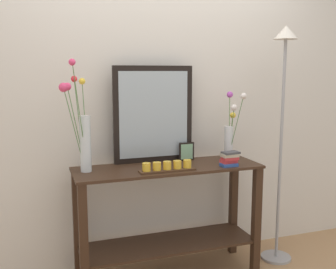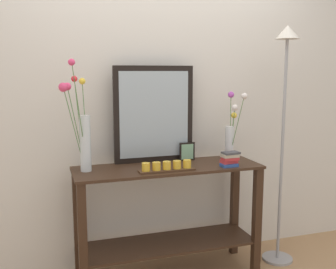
% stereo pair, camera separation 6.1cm
% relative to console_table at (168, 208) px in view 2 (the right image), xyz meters
% --- Properties ---
extents(wall_back, '(6.40, 0.08, 2.70)m').
position_rel_console_table_xyz_m(wall_back, '(0.00, 0.34, 0.83)').
color(wall_back, silver).
rests_on(wall_back, ground).
extents(console_table, '(1.35, 0.43, 0.83)m').
position_rel_console_table_xyz_m(console_table, '(0.00, 0.00, 0.00)').
color(console_table, '#382316').
rests_on(console_table, ground).
extents(mirror_leaning, '(0.61, 0.03, 0.72)m').
position_rel_console_table_xyz_m(mirror_leaning, '(-0.05, 0.18, 0.67)').
color(mirror_leaning, black).
rests_on(mirror_leaning, console_table).
extents(tall_vase_left, '(0.20, 0.25, 0.75)m').
position_rel_console_table_xyz_m(tall_vase_left, '(-0.60, 0.04, 0.60)').
color(tall_vase_left, silver).
rests_on(tall_vase_left, console_table).
extents(vase_right, '(0.13, 0.25, 0.52)m').
position_rel_console_table_xyz_m(vase_right, '(0.54, 0.08, 0.53)').
color(vase_right, silver).
rests_on(vase_right, console_table).
extents(candle_tray, '(0.39, 0.09, 0.07)m').
position_rel_console_table_xyz_m(candle_tray, '(-0.05, -0.12, 0.34)').
color(candle_tray, '#472D1C').
rests_on(candle_tray, console_table).
extents(picture_frame_small, '(0.12, 0.01, 0.14)m').
position_rel_console_table_xyz_m(picture_frame_small, '(0.20, 0.14, 0.39)').
color(picture_frame_small, black).
rests_on(picture_frame_small, console_table).
extents(book_stack, '(0.14, 0.10, 0.11)m').
position_rel_console_table_xyz_m(book_stack, '(0.42, -0.14, 0.37)').
color(book_stack, '#2D519E').
rests_on(book_stack, console_table).
extents(floor_lamp, '(0.24, 0.24, 1.84)m').
position_rel_console_table_xyz_m(floor_lamp, '(0.92, -0.05, 0.73)').
color(floor_lamp, '#9E9EA3').
rests_on(floor_lamp, ground).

